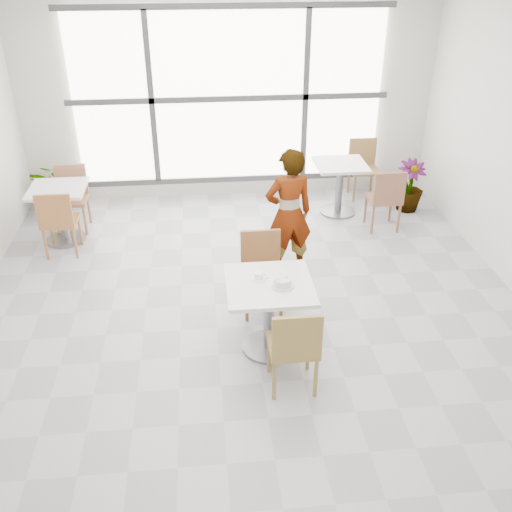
{
  "coord_description": "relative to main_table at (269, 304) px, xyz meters",
  "views": [
    {
      "loc": [
        -0.46,
        -4.81,
        3.55
      ],
      "look_at": [
        0.0,
        -0.3,
        1.0
      ],
      "focal_mm": 40.24,
      "sensor_mm": 36.0,
      "label": 1
    }
  ],
  "objects": [
    {
      "name": "bg_chair_left_near",
      "position": [
        -2.35,
        2.13,
        -0.02
      ],
      "size": [
        0.42,
        0.42,
        0.87
      ],
      "rotation": [
        0.0,
        0.0,
        3.14
      ],
      "color": "#A46837",
      "rests_on": "ground"
    },
    {
      "name": "coffee_cup",
      "position": [
        -0.09,
        0.08,
        0.26
      ],
      "size": [
        0.16,
        0.13,
        0.07
      ],
      "color": "white",
      "rests_on": "main_table"
    },
    {
      "name": "chair_far",
      "position": [
        0.01,
        0.74,
        -0.02
      ],
      "size": [
        0.42,
        0.42,
        0.87
      ],
      "color": "brown",
      "rests_on": "ground"
    },
    {
      "name": "oatmeal_bowl",
      "position": [
        0.11,
        -0.06,
        0.27
      ],
      "size": [
        0.21,
        0.21,
        0.1
      ],
      "color": "silver",
      "rests_on": "main_table"
    },
    {
      "name": "bg_chair_left_far",
      "position": [
        -2.33,
        2.94,
        -0.02
      ],
      "size": [
        0.42,
        0.42,
        0.87
      ],
      "color": "#A56D50",
      "rests_on": "ground"
    },
    {
      "name": "person",
      "position": [
        0.4,
        1.42,
        0.25
      ],
      "size": [
        0.62,
        0.47,
        1.54
      ],
      "primitive_type": "imported",
      "rotation": [
        0.0,
        0.0,
        3.33
      ],
      "color": "black",
      "rests_on": "ground"
    },
    {
      "name": "chair_near",
      "position": [
        0.14,
        -0.61,
        -0.02
      ],
      "size": [
        0.42,
        0.42,
        0.87
      ],
      "rotation": [
        0.0,
        0.0,
        3.14
      ],
      "color": "olive",
      "rests_on": "ground"
    },
    {
      "name": "main_table",
      "position": [
        0.0,
        0.0,
        0.0
      ],
      "size": [
        0.8,
        0.8,
        0.75
      ],
      "color": "silver",
      "rests_on": "ground"
    },
    {
      "name": "plant_right",
      "position": [
        2.42,
        3.02,
        -0.15
      ],
      "size": [
        0.43,
        0.43,
        0.75
      ],
      "primitive_type": "imported",
      "rotation": [
        0.0,
        0.0,
        -0.02
      ],
      "color": "#3F7334",
      "rests_on": "ground"
    },
    {
      "name": "floor",
      "position": [
        -0.12,
        0.38,
        -0.52
      ],
      "size": [
        7.0,
        7.0,
        0.0
      ],
      "primitive_type": "plane",
      "color": "#9E9EA5",
      "rests_on": "ground"
    },
    {
      "name": "window",
      "position": [
        -0.12,
        3.81,
        0.98
      ],
      "size": [
        4.6,
        0.07,
        2.52
      ],
      "color": "white",
      "rests_on": "ground"
    },
    {
      "name": "ceiling",
      "position": [
        -0.12,
        0.38,
        2.48
      ],
      "size": [
        7.0,
        7.0,
        0.0
      ],
      "primitive_type": "plane",
      "rotation": [
        3.14,
        0.0,
        0.0
      ],
      "color": "white",
      "rests_on": "ground"
    },
    {
      "name": "bg_chair_right_far",
      "position": [
        1.89,
        3.63,
        -0.02
      ],
      "size": [
        0.42,
        0.42,
        0.87
      ],
      "color": "olive",
      "rests_on": "ground"
    },
    {
      "name": "bg_table_left",
      "position": [
        -2.4,
        2.54,
        -0.04
      ],
      "size": [
        0.7,
        0.7,
        0.75
      ],
      "color": "white",
      "rests_on": "ground"
    },
    {
      "name": "bg_chair_right_near",
      "position": [
        1.87,
        2.4,
        -0.02
      ],
      "size": [
        0.42,
        0.42,
        0.87
      ],
      "rotation": [
        0.0,
        0.0,
        3.14
      ],
      "color": "brown",
      "rests_on": "ground"
    },
    {
      "name": "wall_back",
      "position": [
        -0.12,
        3.88,
        0.98
      ],
      "size": [
        6.0,
        0.0,
        6.0
      ],
      "primitive_type": "plane",
      "rotation": [
        1.57,
        0.0,
        0.0
      ],
      "color": "silver",
      "rests_on": "ground"
    },
    {
      "name": "bg_table_right",
      "position": [
        1.39,
        3.03,
        -0.04
      ],
      "size": [
        0.7,
        0.7,
        0.75
      ],
      "color": "silver",
      "rests_on": "ground"
    },
    {
      "name": "plant_left",
      "position": [
        -2.67,
        3.58,
        -0.16
      ],
      "size": [
        0.79,
        0.74,
        0.72
      ],
      "primitive_type": "imported",
      "rotation": [
        0.0,
        0.0,
        -0.31
      ],
      "color": "#4F7537",
      "rests_on": "ground"
    }
  ]
}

